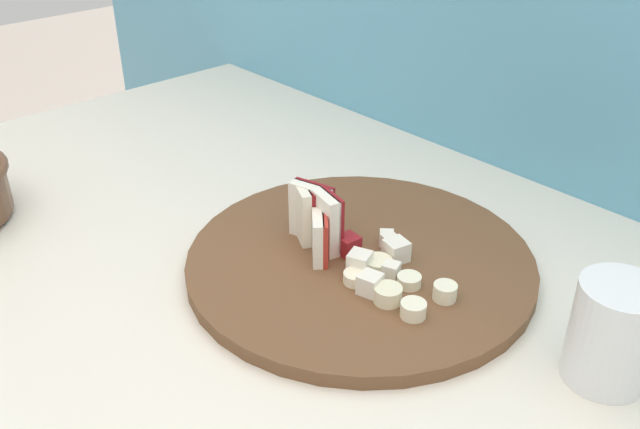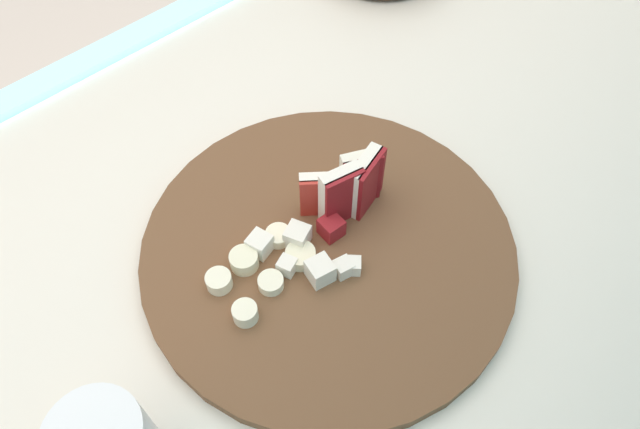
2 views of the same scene
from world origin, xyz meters
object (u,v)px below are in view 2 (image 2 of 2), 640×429
object	(u,v)px
cutting_board	(328,248)
apple_wedge_fan	(349,187)
banana_slice_rows	(260,270)
apple_dice_pile	(309,250)

from	to	relation	value
cutting_board	apple_wedge_fan	bearing A→B (deg)	-157.39
banana_slice_rows	apple_wedge_fan	bearing A→B (deg)	179.73
cutting_board	banana_slice_rows	world-z (taller)	banana_slice_rows
cutting_board	apple_dice_pile	bearing A→B (deg)	-8.13
apple_wedge_fan	cutting_board	bearing A→B (deg)	22.61
apple_wedge_fan	banana_slice_rows	world-z (taller)	apple_wedge_fan
apple_dice_pile	cutting_board	bearing A→B (deg)	171.87
banana_slice_rows	apple_dice_pile	bearing A→B (deg)	160.03
cutting_board	apple_wedge_fan	distance (m)	0.06
apple_dice_pile	banana_slice_rows	xyz separation A→B (m)	(0.05, -0.02, -0.00)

